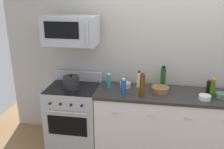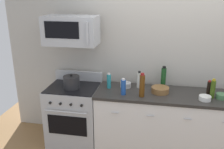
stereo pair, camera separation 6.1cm
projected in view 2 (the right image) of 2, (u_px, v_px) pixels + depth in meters
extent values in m
cube|color=#B7B2A8|center=(170.00, 56.00, 3.67)|extent=(5.14, 0.10, 2.70)
cube|color=white|center=(167.00, 124.00, 3.58)|extent=(2.02, 0.62, 0.88)
cube|color=#2D2B28|center=(169.00, 95.00, 3.43)|extent=(2.05, 0.65, 0.04)
cylinder|color=silver|center=(115.00, 113.00, 3.31)|extent=(0.10, 0.02, 0.02)
cylinder|color=silver|center=(150.00, 116.00, 3.23)|extent=(0.10, 0.02, 0.02)
cylinder|color=silver|center=(188.00, 119.00, 3.15)|extent=(0.10, 0.02, 0.02)
cube|color=#B7BABF|center=(75.00, 115.00, 3.82)|extent=(0.76, 0.64, 0.91)
cube|color=black|center=(67.00, 126.00, 3.52)|extent=(0.58, 0.01, 0.30)
cylinder|color=#B7BABF|center=(65.00, 112.00, 3.41)|extent=(0.61, 0.02, 0.02)
cube|color=#B7BABF|center=(79.00, 76.00, 3.91)|extent=(0.76, 0.06, 0.16)
cube|color=black|center=(73.00, 87.00, 3.67)|extent=(0.73, 0.61, 0.01)
cylinder|color=black|center=(50.00, 103.00, 3.44)|extent=(0.04, 0.02, 0.04)
cylinder|color=black|center=(60.00, 104.00, 3.41)|extent=(0.04, 0.02, 0.04)
cylinder|color=black|center=(71.00, 105.00, 3.39)|extent=(0.04, 0.02, 0.04)
cylinder|color=black|center=(81.00, 106.00, 3.36)|extent=(0.04, 0.02, 0.04)
cube|color=#B7BABF|center=(71.00, 30.00, 3.45)|extent=(0.74, 0.40, 0.40)
cube|color=black|center=(62.00, 30.00, 3.26)|extent=(0.48, 0.01, 0.22)
cube|color=#B7BABF|center=(87.00, 34.00, 3.19)|extent=(0.02, 0.04, 0.30)
cylinder|color=black|center=(209.00, 88.00, 3.37)|extent=(0.05, 0.05, 0.19)
cylinder|color=maroon|center=(210.00, 81.00, 3.33)|extent=(0.04, 0.04, 0.02)
cylinder|color=teal|center=(109.00, 81.00, 3.59)|extent=(0.06, 0.06, 0.21)
cylinder|color=white|center=(109.00, 74.00, 3.55)|extent=(0.04, 0.04, 0.02)
cylinder|color=#385114|center=(213.00, 89.00, 3.25)|extent=(0.06, 0.06, 0.24)
cylinder|color=#B29919|center=(214.00, 80.00, 3.21)|extent=(0.04, 0.04, 0.02)
cylinder|color=#59330F|center=(142.00, 86.00, 3.28)|extent=(0.07, 0.07, 0.30)
cylinder|color=maroon|center=(143.00, 74.00, 3.23)|extent=(0.05, 0.05, 0.03)
cylinder|color=silver|center=(139.00, 80.00, 3.60)|extent=(0.06, 0.06, 0.23)
cylinder|color=black|center=(139.00, 72.00, 3.56)|extent=(0.04, 0.04, 0.02)
cylinder|color=#19471E|center=(163.00, 78.00, 3.60)|extent=(0.07, 0.07, 0.29)
cylinder|color=black|center=(164.00, 67.00, 3.55)|extent=(0.05, 0.05, 0.03)
cylinder|color=#1E4CA5|center=(123.00, 87.00, 3.36)|extent=(0.07, 0.07, 0.21)
cylinder|color=silver|center=(124.00, 79.00, 3.33)|extent=(0.04, 0.04, 0.02)
cylinder|color=white|center=(205.00, 98.00, 3.21)|extent=(0.16, 0.16, 0.06)
torus|color=white|center=(205.00, 96.00, 3.20)|extent=(0.16, 0.16, 0.01)
cylinder|color=white|center=(205.00, 100.00, 3.22)|extent=(0.09, 0.09, 0.01)
cylinder|color=#B2B5BA|center=(126.00, 85.00, 3.64)|extent=(0.16, 0.16, 0.07)
torus|color=#B2B5BA|center=(126.00, 83.00, 3.63)|extent=(0.16, 0.16, 0.01)
cylinder|color=#B2B5BA|center=(126.00, 87.00, 3.65)|extent=(0.09, 0.09, 0.01)
cylinder|color=#477A4C|center=(221.00, 96.00, 3.26)|extent=(0.14, 0.14, 0.06)
torus|color=#477A4C|center=(222.00, 94.00, 3.25)|extent=(0.14, 0.14, 0.01)
cylinder|color=#477A4C|center=(221.00, 98.00, 3.27)|extent=(0.08, 0.08, 0.01)
cylinder|color=brown|center=(160.00, 90.00, 3.45)|extent=(0.25, 0.25, 0.08)
torus|color=brown|center=(160.00, 88.00, 3.44)|extent=(0.25, 0.25, 0.01)
cylinder|color=brown|center=(160.00, 92.00, 3.46)|extent=(0.14, 0.14, 0.01)
cylinder|color=#262628|center=(72.00, 82.00, 3.59)|extent=(0.24, 0.24, 0.18)
sphere|color=black|center=(71.00, 75.00, 3.56)|extent=(0.04, 0.04, 0.04)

